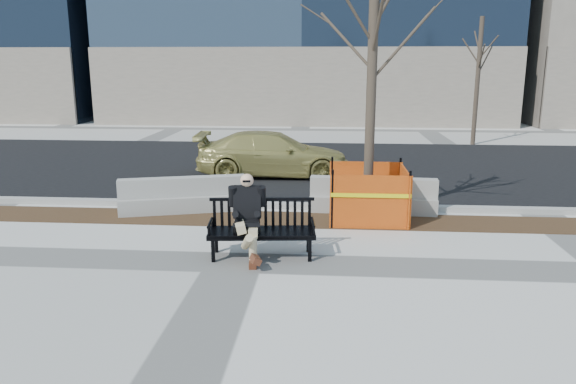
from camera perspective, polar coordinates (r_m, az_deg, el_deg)
name	(u,v)px	position (r m, az deg, el deg)	size (l,w,h in m)	color
ground	(235,262)	(9.28, -5.53, -7.27)	(120.00, 120.00, 0.00)	beige
mulch_strip	(256,219)	(11.72, -3.35, -2.80)	(40.00, 1.20, 0.02)	#47301C
asphalt_street	(282,166)	(17.72, -0.64, 2.75)	(60.00, 10.40, 0.01)	black
curb	(261,205)	(12.61, -2.77, -1.37)	(60.00, 0.25, 0.12)	#9E9B93
bench	(262,257)	(9.51, -2.70, -6.70)	(1.85, 0.66, 0.99)	black
seated_man	(248,256)	(9.57, -4.18, -6.59)	(0.61, 1.02, 1.43)	black
tree_fence	(367,219)	(11.83, 8.17, -2.78)	(2.40, 2.40, 6.01)	#EB5C14
sedan	(273,176)	(16.18, -1.54, 1.71)	(1.80, 4.44, 1.29)	#A59B50
jersey_barrier_left	(184,212)	(12.49, -10.76, -2.02)	(2.76, 0.55, 0.79)	#99968F
jersey_barrier_right	(372,212)	(12.37, 8.73, -2.09)	(2.76, 0.55, 0.79)	#99978F
far_tree_right	(473,144)	(23.62, 18.57, 4.70)	(1.99, 1.99, 5.38)	#4A3C2F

